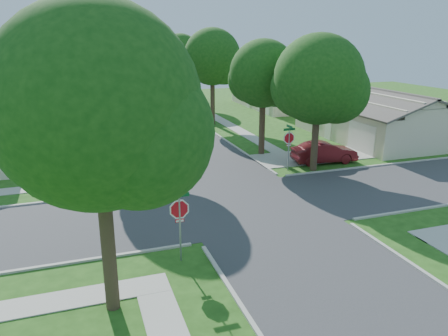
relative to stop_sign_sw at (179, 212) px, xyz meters
name	(u,v)px	position (x,y,z in m)	size (l,w,h in m)	color
ground	(248,204)	(4.70, 4.70, -2.03)	(100.00, 100.00, 0.00)	#224B14
road_ns	(248,204)	(4.70, 4.70, -2.03)	(7.00, 100.00, 0.02)	#333335
sidewalk_ne	(211,115)	(10.80, 30.70, -2.01)	(1.20, 40.00, 0.04)	#9E9B91
sidewalk_nw	(97,122)	(-1.40, 30.70, -2.01)	(1.20, 40.00, 0.04)	#9E9B91
driveway	(312,156)	(12.60, 11.80, -2.01)	(8.80, 3.60, 0.05)	#9E9B91
stop_sign_sw	(179,212)	(0.00, 0.00, 0.00)	(1.05, 0.80, 2.98)	gray
stop_sign_ne	(289,140)	(9.40, 9.40, 0.00)	(1.05, 0.80, 2.98)	gray
tree_e_near	(264,77)	(9.45, 13.71, 3.61)	(4.97, 4.80, 8.28)	#38281C
tree_e_mid	(213,59)	(9.46, 25.71, 4.22)	(5.59, 5.40, 9.21)	#38281C
tree_e_far	(181,56)	(9.45, 38.71, 3.95)	(5.17, 5.00, 8.72)	#38281C
tree_w_near	(129,74)	(0.06, 13.71, 4.08)	(5.38, 5.20, 8.97)	#38281C
tree_w_mid	(111,58)	(0.06, 25.71, 4.46)	(5.80, 5.60, 9.56)	#38281C
tree_w_far	(102,62)	(0.05, 38.71, 3.48)	(4.76, 4.60, 8.04)	#38281C
tree_sw_corner	(99,116)	(-2.74, -2.29, 4.23)	(6.21, 6.00, 9.55)	#38281C
tree_ne_corner	(319,84)	(11.06, 8.91, 3.56)	(5.80, 5.60, 8.66)	#38281C
house_ne_near	(374,120)	(20.69, 15.70, -0.51)	(8.42, 13.60, 4.23)	#C3B19A
house_ne_far	(281,94)	(20.69, 33.70, -0.51)	(8.42, 13.60, 4.23)	#C3B19A
car_driveway	(324,152)	(12.58, 10.20, -1.30)	(1.55, 4.45, 1.47)	maroon
car_curb_east	(189,111)	(7.90, 29.44, -1.22)	(1.92, 4.78, 1.63)	black
car_curb_west	(135,103)	(3.50, 38.12, -1.33)	(1.95, 4.80, 1.39)	black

